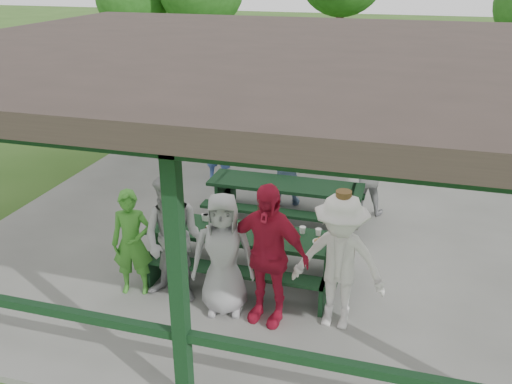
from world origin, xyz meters
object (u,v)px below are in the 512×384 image
(spectator_blue, at_px, (218,140))
(contestant_green, at_px, (132,243))
(picnic_table_far, at_px, (285,197))
(contestant_grey_mid, at_px, (223,254))
(spectator_grey, at_px, (367,175))
(farm_trailer, at_px, (289,98))
(contestant_red, at_px, (267,254))
(contestant_white_fedora, at_px, (339,263))
(spectator_lblue, at_px, (287,167))
(contestant_grey_left, at_px, (174,240))
(picnic_table_near, at_px, (245,248))
(pickup_truck, at_px, (373,90))

(spectator_blue, bearing_deg, contestant_green, 94.72)
(picnic_table_far, xyz_separation_m, contestant_grey_mid, (-0.17, -2.86, 0.37))
(spectator_grey, bearing_deg, spectator_blue, -14.81)
(contestant_grey_mid, xyz_separation_m, spectator_grey, (1.51, 3.67, -0.11))
(spectator_blue, relative_size, farm_trailer, 0.50)
(contestant_green, xyz_separation_m, contestant_red, (1.96, -0.10, 0.19))
(contestant_white_fedora, distance_m, spectator_lblue, 3.86)
(contestant_white_fedora, height_order, spectator_lblue, contestant_white_fedora)
(contestant_green, distance_m, contestant_grey_left, 0.65)
(picnic_table_near, relative_size, contestant_grey_mid, 1.68)
(picnic_table_far, bearing_deg, spectator_lblue, 101.57)
(spectator_grey, bearing_deg, farm_trailer, -67.48)
(contestant_green, bearing_deg, spectator_grey, 35.57)
(contestant_red, xyz_separation_m, spectator_blue, (-2.25, 4.41, -0.04))
(picnic_table_near, height_order, spectator_blue, spectator_blue)
(pickup_truck, bearing_deg, contestant_grey_mid, -169.39)
(picnic_table_far, bearing_deg, farm_trailer, 102.36)
(picnic_table_far, xyz_separation_m, farm_trailer, (-1.59, 7.24, 0.05))
(picnic_table_near, distance_m, contestant_green, 1.62)
(picnic_table_near, relative_size, contestant_grey_left, 1.56)
(spectator_lblue, xyz_separation_m, spectator_blue, (-1.66, 0.74, 0.16))
(spectator_lblue, bearing_deg, spectator_grey, 161.54)
(contestant_grey_mid, bearing_deg, spectator_lblue, 75.59)
(spectator_blue, bearing_deg, pickup_truck, -110.89)
(contestant_grey_left, xyz_separation_m, pickup_truck, (1.75, 10.99, -0.21))
(picnic_table_near, xyz_separation_m, contestant_grey_mid, (-0.03, -0.86, 0.37))
(picnic_table_near, xyz_separation_m, contestant_white_fedora, (1.46, -0.77, 0.43))
(contestant_grey_left, bearing_deg, contestant_red, -2.53)
(contestant_grey_left, height_order, spectator_lblue, contestant_grey_left)
(contestant_green, relative_size, contestant_grey_left, 0.85)
(spectator_grey, distance_m, pickup_truck, 7.42)
(contestant_grey_left, bearing_deg, contestant_grey_mid, -4.14)
(farm_trailer, bearing_deg, spectator_lblue, -91.26)
(contestant_grey_left, distance_m, contestant_red, 1.33)
(spectator_blue, height_order, pickup_truck, spectator_blue)
(contestant_red, relative_size, spectator_blue, 1.05)
(contestant_white_fedora, bearing_deg, contestant_grey_left, -176.06)
(picnic_table_far, bearing_deg, contestant_grey_left, -107.77)
(contestant_grey_left, xyz_separation_m, contestant_white_fedora, (2.22, 0.02, 0.00))
(picnic_table_near, relative_size, picnic_table_far, 1.05)
(picnic_table_near, distance_m, spectator_blue, 3.93)
(farm_trailer, bearing_deg, contestant_green, -103.38)
(contestant_green, relative_size, spectator_lblue, 1.02)
(spectator_blue, bearing_deg, picnic_table_far, 140.88)
(contestant_red, bearing_deg, contestant_grey_left, -174.08)
(spectator_lblue, bearing_deg, picnic_table_near, 71.40)
(contestant_green, bearing_deg, farm_trailer, 74.62)
(spectator_blue, bearing_deg, contestant_red, 117.85)
(spectator_grey, bearing_deg, contestant_white_fedora, 87.66)
(contestant_grey_mid, relative_size, spectator_grey, 1.15)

